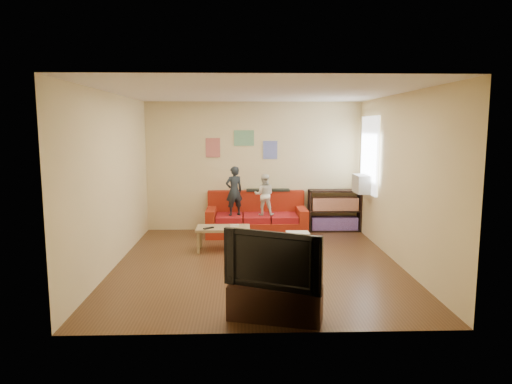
{
  "coord_description": "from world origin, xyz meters",
  "views": [
    {
      "loc": [
        -0.24,
        -7.09,
        2.17
      ],
      "look_at": [
        0.0,
        0.8,
        1.05
      ],
      "focal_mm": 32.0,
      "sensor_mm": 36.0,
      "label": 1
    }
  ],
  "objects_px": {
    "coffee_table": "(223,230)",
    "television": "(275,258)",
    "file_box": "(298,240)",
    "tv_stand": "(275,303)",
    "child_a": "(234,191)",
    "bookshelf": "(334,213)",
    "child_b": "(264,195)",
    "sofa": "(256,220)"
  },
  "relations": [
    {
      "from": "child_a",
      "to": "bookshelf",
      "type": "bearing_deg",
      "value": 166.08
    },
    {
      "from": "sofa",
      "to": "child_a",
      "type": "distance_m",
      "value": 0.78
    },
    {
      "from": "child_b",
      "to": "coffee_table",
      "type": "height_order",
      "value": "child_b"
    },
    {
      "from": "tv_stand",
      "to": "child_a",
      "type": "bearing_deg",
      "value": 112.47
    },
    {
      "from": "child_b",
      "to": "tv_stand",
      "type": "bearing_deg",
      "value": 94.58
    },
    {
      "from": "child_a",
      "to": "bookshelf",
      "type": "xyz_separation_m",
      "value": [
        2.1,
        0.4,
        -0.52
      ]
    },
    {
      "from": "child_a",
      "to": "file_box",
      "type": "height_order",
      "value": "child_a"
    },
    {
      "from": "file_box",
      "to": "television",
      "type": "height_order",
      "value": "television"
    },
    {
      "from": "child_b",
      "to": "coffee_table",
      "type": "distance_m",
      "value": 1.42
    },
    {
      "from": "child_b",
      "to": "file_box",
      "type": "xyz_separation_m",
      "value": [
        0.57,
        -0.92,
        -0.69
      ]
    },
    {
      "from": "child_a",
      "to": "coffee_table",
      "type": "xyz_separation_m",
      "value": [
        -0.18,
        -1.08,
        -0.55
      ]
    },
    {
      "from": "coffee_table",
      "to": "television",
      "type": "distance_m",
      "value": 3.08
    },
    {
      "from": "child_b",
      "to": "file_box",
      "type": "height_order",
      "value": "child_b"
    },
    {
      "from": "coffee_table",
      "to": "file_box",
      "type": "height_order",
      "value": "coffee_table"
    },
    {
      "from": "file_box",
      "to": "tv_stand",
      "type": "relative_size",
      "value": 0.39
    },
    {
      "from": "bookshelf",
      "to": "coffee_table",
      "type": "bearing_deg",
      "value": -146.96
    },
    {
      "from": "coffee_table",
      "to": "file_box",
      "type": "xyz_separation_m",
      "value": [
        1.35,
        0.16,
        -0.22
      ]
    },
    {
      "from": "child_b",
      "to": "coffee_table",
      "type": "relative_size",
      "value": 0.88
    },
    {
      "from": "child_a",
      "to": "file_box",
      "type": "xyz_separation_m",
      "value": [
        1.17,
        -0.92,
        -0.77
      ]
    },
    {
      "from": "coffee_table",
      "to": "child_b",
      "type": "bearing_deg",
      "value": 54.32
    },
    {
      "from": "child_b",
      "to": "file_box",
      "type": "relative_size",
      "value": 2.03
    },
    {
      "from": "coffee_table",
      "to": "television",
      "type": "bearing_deg",
      "value": -76.66
    },
    {
      "from": "television",
      "to": "file_box",
      "type": "bearing_deg",
      "value": 102.97
    },
    {
      "from": "file_box",
      "to": "tv_stand",
      "type": "height_order",
      "value": "tv_stand"
    },
    {
      "from": "coffee_table",
      "to": "tv_stand",
      "type": "distance_m",
      "value": 3.07
    },
    {
      "from": "bookshelf",
      "to": "tv_stand",
      "type": "distance_m",
      "value": 4.74
    },
    {
      "from": "coffee_table",
      "to": "bookshelf",
      "type": "relative_size",
      "value": 0.86
    },
    {
      "from": "child_a",
      "to": "sofa",
      "type": "bearing_deg",
      "value": 175.79
    },
    {
      "from": "child_a",
      "to": "file_box",
      "type": "bearing_deg",
      "value": 117.05
    },
    {
      "from": "sofa",
      "to": "coffee_table",
      "type": "height_order",
      "value": "sofa"
    },
    {
      "from": "child_b",
      "to": "tv_stand",
      "type": "xyz_separation_m",
      "value": [
        -0.07,
        -4.06,
        -0.64
      ]
    },
    {
      "from": "sofa",
      "to": "bookshelf",
      "type": "height_order",
      "value": "sofa"
    },
    {
      "from": "tv_stand",
      "to": "coffee_table",
      "type": "bearing_deg",
      "value": 118.4
    },
    {
      "from": "child_a",
      "to": "television",
      "type": "distance_m",
      "value": 4.1
    },
    {
      "from": "sofa",
      "to": "child_b",
      "type": "xyz_separation_m",
      "value": [
        0.15,
        -0.17,
        0.54
      ]
    },
    {
      "from": "sofa",
      "to": "television",
      "type": "relative_size",
      "value": 1.77
    },
    {
      "from": "child_b",
      "to": "child_a",
      "type": "bearing_deg",
      "value": 5.6
    },
    {
      "from": "coffee_table",
      "to": "file_box",
      "type": "bearing_deg",
      "value": 6.82
    },
    {
      "from": "child_a",
      "to": "tv_stand",
      "type": "distance_m",
      "value": 4.16
    },
    {
      "from": "bookshelf",
      "to": "file_box",
      "type": "xyz_separation_m",
      "value": [
        -0.93,
        -1.32,
        -0.25
      ]
    },
    {
      "from": "child_a",
      "to": "television",
      "type": "bearing_deg",
      "value": 72.71
    },
    {
      "from": "tv_stand",
      "to": "television",
      "type": "xyz_separation_m",
      "value": [
        0.0,
        0.0,
        0.53
      ]
    }
  ]
}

